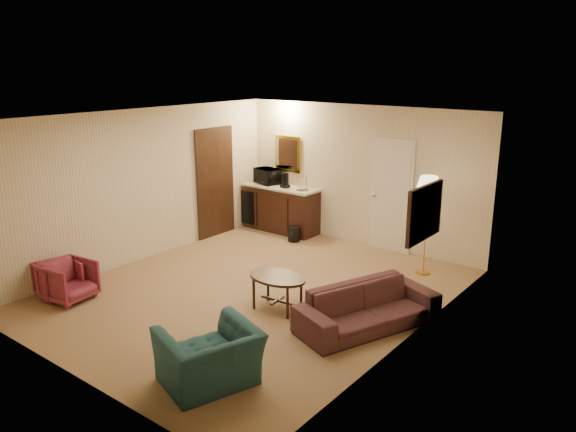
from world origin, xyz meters
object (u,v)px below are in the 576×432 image
(wetbar_cabinet, at_px, (281,209))
(coffee_table, at_px, (277,293))
(teal_armchair, at_px, (209,348))
(coffee_maker, at_px, (285,180))
(rose_chair_near, at_px, (69,279))
(sofa, at_px, (368,300))
(microwave, at_px, (268,174))
(waste_bin, at_px, (294,234))
(rose_chair_far, at_px, (58,277))
(floor_lamp, at_px, (426,226))

(wetbar_cabinet, relative_size, coffee_table, 1.90)
(teal_armchair, distance_m, coffee_maker, 5.68)
(wetbar_cabinet, xyz_separation_m, rose_chair_near, (-0.25, -4.60, -0.14))
(rose_chair_near, xyz_separation_m, coffee_maker, (0.38, 4.57, 0.75))
(coffee_maker, bearing_deg, wetbar_cabinet, 152.27)
(wetbar_cabinet, relative_size, rose_chair_near, 2.56)
(teal_armchair, bearing_deg, sofa, -177.82)
(wetbar_cabinet, xyz_separation_m, coffee_maker, (0.13, -0.03, 0.61))
(teal_armchair, relative_size, microwave, 1.76)
(rose_chair_near, distance_m, waste_bin, 4.29)
(rose_chair_far, bearing_deg, rose_chair_near, -74.86)
(teal_armchair, bearing_deg, microwave, -127.48)
(wetbar_cabinet, height_order, waste_bin, wetbar_cabinet)
(wetbar_cabinet, height_order, rose_chair_near, wetbar_cabinet)
(waste_bin, distance_m, coffee_maker, 1.13)
(teal_armchair, bearing_deg, wetbar_cabinet, -130.36)
(sofa, relative_size, coffee_maker, 6.54)
(sofa, distance_m, coffee_table, 1.31)
(microwave, bearing_deg, sofa, -19.28)
(sofa, height_order, rose_chair_far, sofa)
(floor_lamp, xyz_separation_m, coffee_maker, (-3.22, 0.44, 0.25))
(sofa, xyz_separation_m, coffee_table, (-1.27, -0.29, -0.13))
(wetbar_cabinet, height_order, sofa, wetbar_cabinet)
(wetbar_cabinet, xyz_separation_m, coffee_table, (2.33, -3.00, -0.21))
(sofa, relative_size, floor_lamp, 1.18)
(sofa, bearing_deg, coffee_table, 124.17)
(waste_bin, relative_size, microwave, 0.51)
(wetbar_cabinet, bearing_deg, floor_lamp, -7.96)
(teal_armchair, distance_m, microwave, 6.04)
(sofa, xyz_separation_m, teal_armchair, (-0.66, -2.21, 0.05))
(sofa, xyz_separation_m, microwave, (-3.99, 2.78, 0.73))
(rose_chair_near, height_order, coffee_maker, coffee_maker)
(wetbar_cabinet, height_order, coffee_maker, coffee_maker)
(rose_chair_far, bearing_deg, waste_bin, -4.84)
(wetbar_cabinet, distance_m, microwave, 0.76)
(rose_chair_far, height_order, coffee_maker, coffee_maker)
(floor_lamp, height_order, waste_bin, floor_lamp)
(teal_armchair, xyz_separation_m, waste_bin, (-2.29, 4.51, -0.28))
(floor_lamp, height_order, microwave, floor_lamp)
(coffee_maker, bearing_deg, coffee_table, -69.51)
(wetbar_cabinet, bearing_deg, coffee_maker, -11.77)
(teal_armchair, distance_m, coffee_table, 2.02)
(floor_lamp, height_order, coffee_maker, floor_lamp)
(rose_chair_near, xyz_separation_m, coffee_table, (2.58, 1.60, -0.07))
(rose_chair_far, distance_m, coffee_maker, 4.70)
(rose_chair_near, bearing_deg, floor_lamp, -48.79)
(rose_chair_far, bearing_deg, floor_lamp, -32.41)
(floor_lamp, bearing_deg, coffee_maker, 172.20)
(rose_chair_far, distance_m, waste_bin, 4.37)
(microwave, xyz_separation_m, coffee_maker, (0.52, -0.10, -0.04))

